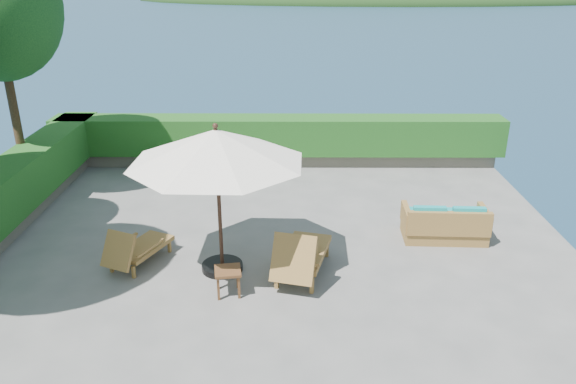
{
  "coord_description": "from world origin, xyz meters",
  "views": [
    {
      "loc": [
        0.35,
        -9.38,
        5.25
      ],
      "look_at": [
        0.3,
        0.8,
        1.1
      ],
      "focal_mm": 35.0,
      "sensor_mm": 36.0,
      "label": 1
    }
  ],
  "objects_px": {
    "patio_umbrella": "(216,148)",
    "side_table": "(228,274)",
    "lounge_right": "(301,255)",
    "lounge_left": "(136,248)",
    "wicker_loveseat": "(445,225)"
  },
  "relations": [
    {
      "from": "side_table",
      "to": "wicker_loveseat",
      "type": "distance_m",
      "value": 4.69
    },
    {
      "from": "patio_umbrella",
      "to": "lounge_left",
      "type": "relative_size",
      "value": 2.57
    },
    {
      "from": "patio_umbrella",
      "to": "lounge_right",
      "type": "relative_size",
      "value": 2.08
    },
    {
      "from": "lounge_right",
      "to": "wicker_loveseat",
      "type": "bearing_deg",
      "value": 40.95
    },
    {
      "from": "patio_umbrella",
      "to": "wicker_loveseat",
      "type": "xyz_separation_m",
      "value": [
        4.4,
        1.26,
        -2.04
      ]
    },
    {
      "from": "lounge_left",
      "to": "side_table",
      "type": "bearing_deg",
      "value": -3.98
    },
    {
      "from": "side_table",
      "to": "wicker_loveseat",
      "type": "xyz_separation_m",
      "value": [
        4.2,
        2.07,
        -0.07
      ]
    },
    {
      "from": "lounge_left",
      "to": "lounge_right",
      "type": "relative_size",
      "value": 0.81
    },
    {
      "from": "patio_umbrella",
      "to": "wicker_loveseat",
      "type": "height_order",
      "value": "patio_umbrella"
    },
    {
      "from": "lounge_right",
      "to": "side_table",
      "type": "relative_size",
      "value": 3.86
    },
    {
      "from": "wicker_loveseat",
      "to": "patio_umbrella",
      "type": "bearing_deg",
      "value": -161.55
    },
    {
      "from": "lounge_right",
      "to": "wicker_loveseat",
      "type": "height_order",
      "value": "lounge_right"
    },
    {
      "from": "lounge_left",
      "to": "lounge_right",
      "type": "bearing_deg",
      "value": 17.16
    },
    {
      "from": "patio_umbrella",
      "to": "side_table",
      "type": "bearing_deg",
      "value": -76.26
    },
    {
      "from": "patio_umbrella",
      "to": "lounge_right",
      "type": "distance_m",
      "value": 2.42
    }
  ]
}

